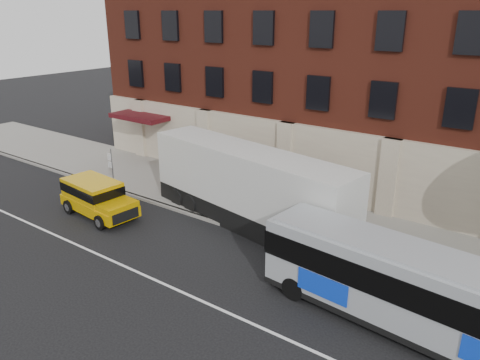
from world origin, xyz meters
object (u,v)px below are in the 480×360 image
Objects in this scene: sign_pole at (111,166)px; city_bus at (419,291)px; yellow_suv at (96,196)px; shipping_container at (248,189)px.

sign_pole is 0.23× the size of city_bus.
sign_pole reaches higher than yellow_suv.
sign_pole is 0.51× the size of yellow_suv.
yellow_suv is 0.41× the size of shipping_container.
city_bus is 2.24× the size of yellow_suv.
sign_pole is 9.35m from shipping_container.
yellow_suv is at bearing -152.79° from shipping_container.
city_bus reaches higher than sign_pole.
city_bus reaches higher than yellow_suv.
city_bus is 0.92× the size of shipping_container.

